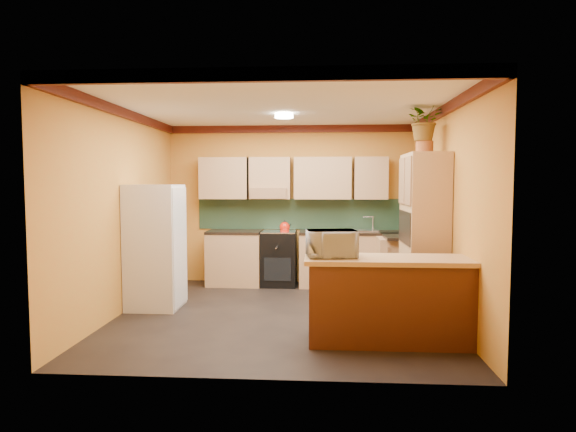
% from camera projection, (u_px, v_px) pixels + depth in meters
% --- Properties ---
extents(room_shell, '(4.24, 4.24, 2.72)m').
position_uv_depth(room_shell, '(284.00, 156.00, 6.45)').
color(room_shell, black).
rests_on(room_shell, ground).
extents(base_cabinets_back, '(3.65, 0.60, 0.88)m').
position_uv_depth(base_cabinets_back, '(316.00, 260.00, 8.04)').
color(base_cabinets_back, tan).
rests_on(base_cabinets_back, ground).
extents(countertop_back, '(3.65, 0.62, 0.04)m').
position_uv_depth(countertop_back, '(316.00, 232.00, 8.01)').
color(countertop_back, black).
rests_on(countertop_back, base_cabinets_back).
extents(stove, '(0.58, 0.58, 0.91)m').
position_uv_depth(stove, '(279.00, 258.00, 8.08)').
color(stove, black).
rests_on(stove, ground).
extents(kettle, '(0.20, 0.20, 0.18)m').
position_uv_depth(kettle, '(285.00, 226.00, 7.99)').
color(kettle, red).
rests_on(kettle, stove).
extents(sink, '(0.48, 0.40, 0.03)m').
position_uv_depth(sink, '(363.00, 230.00, 7.96)').
color(sink, silver).
rests_on(sink, countertop_back).
extents(base_cabinets_right, '(0.60, 0.80, 0.88)m').
position_uv_depth(base_cabinets_right, '(404.00, 266.00, 7.40)').
color(base_cabinets_right, tan).
rests_on(base_cabinets_right, ground).
extents(countertop_right, '(0.62, 0.80, 0.04)m').
position_uv_depth(countertop_right, '(404.00, 237.00, 7.37)').
color(countertop_right, black).
rests_on(countertop_right, base_cabinets_right).
extents(fridge, '(0.68, 0.66, 1.70)m').
position_uv_depth(fridge, '(155.00, 247.00, 6.60)').
color(fridge, silver).
rests_on(fridge, ground).
extents(pantry, '(0.48, 0.90, 2.10)m').
position_uv_depth(pantry, '(424.00, 235.00, 6.23)').
color(pantry, tan).
rests_on(pantry, ground).
extents(fern_pot, '(0.22, 0.22, 0.16)m').
position_uv_depth(fern_pot, '(424.00, 147.00, 6.20)').
color(fern_pot, brown).
rests_on(fern_pot, pantry).
extents(fern, '(0.54, 0.49, 0.53)m').
position_uv_depth(fern, '(425.00, 121.00, 6.17)').
color(fern, tan).
rests_on(fern, fern_pot).
extents(breakfast_bar, '(1.80, 0.55, 0.88)m').
position_uv_depth(breakfast_bar, '(393.00, 303.00, 5.16)').
color(breakfast_bar, '#512412').
rests_on(breakfast_bar, ground).
extents(bar_top, '(1.90, 0.65, 0.05)m').
position_uv_depth(bar_top, '(394.00, 260.00, 5.13)').
color(bar_top, tan).
rests_on(bar_top, breakfast_bar).
extents(microwave, '(0.57, 0.43, 0.29)m').
position_uv_depth(microwave, '(331.00, 244.00, 5.16)').
color(microwave, silver).
rests_on(microwave, bar_top).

